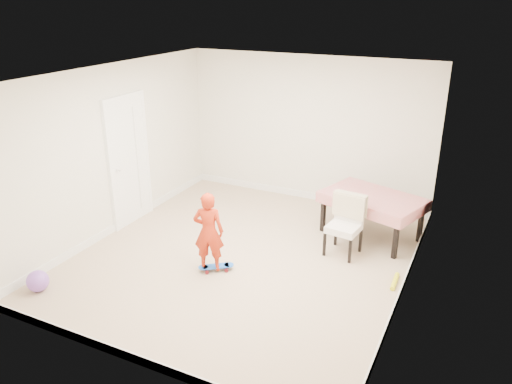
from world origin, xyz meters
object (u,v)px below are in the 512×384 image
at_px(skateboard, 216,268).
at_px(balloon, 38,281).
at_px(dining_chair, 344,226).
at_px(child, 209,234).
at_px(dining_table, 371,216).

height_order(skateboard, balloon, balloon).
relative_size(dining_chair, skateboard, 1.83).
xyz_separation_m(skateboard, child, (-0.07, -0.04, 0.52)).
xyz_separation_m(dining_table, skateboard, (-1.64, -1.97, -0.30)).
xyz_separation_m(skateboard, balloon, (-1.79, -1.43, 0.10)).
xyz_separation_m(dining_chair, child, (-1.49, -1.27, 0.11)).
bearing_deg(dining_chair, skateboard, -132.30).
bearing_deg(child, skateboard, -170.36).
xyz_separation_m(dining_table, child, (-1.71, -2.01, 0.22)).
relative_size(child, balloon, 3.99).
bearing_deg(balloon, skateboard, 38.51).
height_order(dining_chair, child, child).
height_order(dining_table, child, child).
relative_size(dining_table, child, 1.31).
bearing_deg(balloon, child, 38.85).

